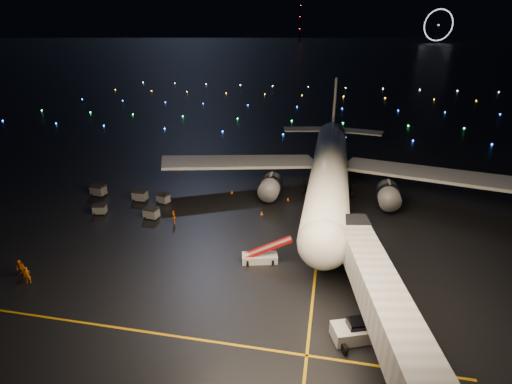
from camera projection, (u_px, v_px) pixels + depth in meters
ground at (322, 61)px, 316.01m from camera, size 2000.00×2000.00×0.00m
lane_centre at (321, 222)px, 55.56m from camera, size 0.25×80.00×0.02m
lane_cross at (118, 328)px, 35.95m from camera, size 60.00×0.25×0.02m
airliner at (331, 145)px, 63.07m from camera, size 55.18×52.42×15.61m
pushback_tug at (356, 330)px, 34.34m from camera, size 4.57×3.43×1.94m
belt_loader at (260, 251)px, 45.57m from camera, size 6.16×3.04×2.88m
crew_a at (27, 275)px, 41.95m from camera, size 0.82×0.71×1.88m
crew_b at (20, 268)px, 43.13m from camera, size 1.06×0.90×1.92m
crew_c at (174, 217)px, 54.73m from camera, size 0.90×1.21×1.91m
safety_cone_0 at (262, 213)px, 57.56m from camera, size 0.49×0.49×0.51m
safety_cone_1 at (288, 199)px, 62.35m from camera, size 0.40×0.40×0.45m
safety_cone_2 at (232, 192)px, 64.99m from camera, size 0.56×0.56×0.53m
safety_cone_3 at (176, 174)px, 72.82m from camera, size 0.55×0.55×0.50m
ferris_wheel at (438, 26)px, 656.30m from camera, size 49.33×16.80×52.00m
radio_mast at (300, 23)px, 713.26m from camera, size 1.80×1.80×64.00m
taxiway_lights at (298, 104)px, 140.12m from camera, size 164.00×92.00×0.36m
baggage_cart_0 at (151, 213)px, 56.24m from camera, size 2.11×1.60×1.66m
baggage_cart_1 at (163, 198)px, 61.21m from camera, size 2.12×1.78×1.54m
baggage_cart_2 at (100, 209)px, 57.61m from camera, size 2.01×1.61×1.50m
baggage_cart_3 at (140, 195)px, 61.96m from camera, size 2.13×1.51×1.78m
baggage_cart_4 at (98, 190)px, 63.86m from camera, size 2.33×1.76×1.84m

